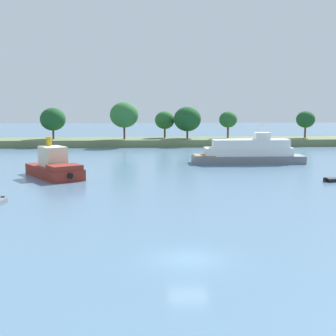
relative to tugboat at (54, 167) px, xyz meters
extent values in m
plane|color=slate|center=(14.25, -34.06, -1.34)|extent=(400.00, 400.00, 0.00)
cube|color=#66754C|center=(27.09, 46.44, -0.56)|extent=(96.15, 10.61, 1.57)
cylinder|color=#513823|center=(-8.35, 46.40, 1.30)|extent=(0.44, 0.44, 2.14)
ellipsoid|color=#194C23|center=(-8.35, 46.40, 4.64)|extent=(5.69, 5.69, 5.12)
cylinder|color=#513823|center=(7.69, 44.27, 1.68)|extent=(0.44, 0.44, 2.90)
ellipsoid|color=#2D6B33|center=(7.69, 44.27, 5.65)|extent=(6.32, 6.32, 5.69)
cylinder|color=#513823|center=(16.96, 48.97, 1.34)|extent=(0.44, 0.44, 2.23)
ellipsoid|color=#235B28|center=(16.96, 48.97, 4.30)|extent=(4.60, 4.60, 4.14)
cylinder|color=#513823|center=(22.01, 46.55, 1.18)|extent=(0.44, 0.44, 1.91)
ellipsoid|color=#194C23|center=(22.01, 46.55, 4.63)|extent=(6.22, 6.22, 5.60)
cylinder|color=#513823|center=(31.53, 47.22, 1.52)|extent=(0.44, 0.44, 2.59)
ellipsoid|color=#235B28|center=(31.53, 47.22, 4.47)|extent=(4.14, 4.14, 3.72)
cylinder|color=#513823|center=(49.57, 46.68, 1.49)|extent=(0.44, 0.44, 2.54)
ellipsoid|color=#194C23|center=(49.57, 46.68, 4.49)|extent=(4.31, 4.31, 3.88)
cube|color=maroon|center=(-0.09, 0.15, -0.64)|extent=(9.08, 11.29, 1.40)
cube|color=maroon|center=(1.80, -3.04, 0.36)|extent=(4.82, 4.51, 0.60)
cube|color=beige|center=(-0.24, 0.41, 1.36)|extent=(4.28, 4.61, 2.60)
cylinder|color=gold|center=(-0.90, 1.52, 3.26)|extent=(0.70, 0.70, 1.20)
cylinder|color=black|center=(2.67, -4.49, -0.50)|extent=(0.76, 0.62, 0.70)
cube|color=black|center=(-2.33, -15.70, -1.06)|extent=(0.36, 0.33, 0.56)
cube|color=black|center=(34.08, -5.77, -1.06)|extent=(0.36, 0.38, 0.56)
cube|color=slate|center=(28.60, 12.99, -0.72)|extent=(17.92, 4.22, 1.25)
cube|color=white|center=(28.60, 12.99, 0.55)|extent=(13.98, 3.58, 1.30)
cube|color=white|center=(29.00, 12.99, 1.85)|extent=(12.19, 3.08, 1.30)
cube|color=white|center=(30.84, 12.99, 3.05)|extent=(2.40, 1.89, 1.10)
cube|color=#937551|center=(21.43, 12.97, -0.02)|extent=(3.23, 3.77, 0.16)
cylinder|color=silver|center=(30.84, 12.99, 4.30)|extent=(0.10, 0.10, 1.40)
camera|label=1|loc=(11.32, -63.02, 8.40)|focal=51.32mm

